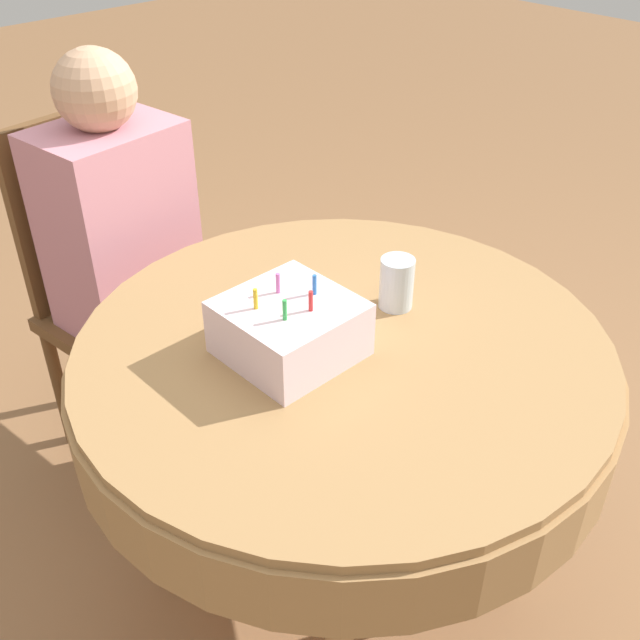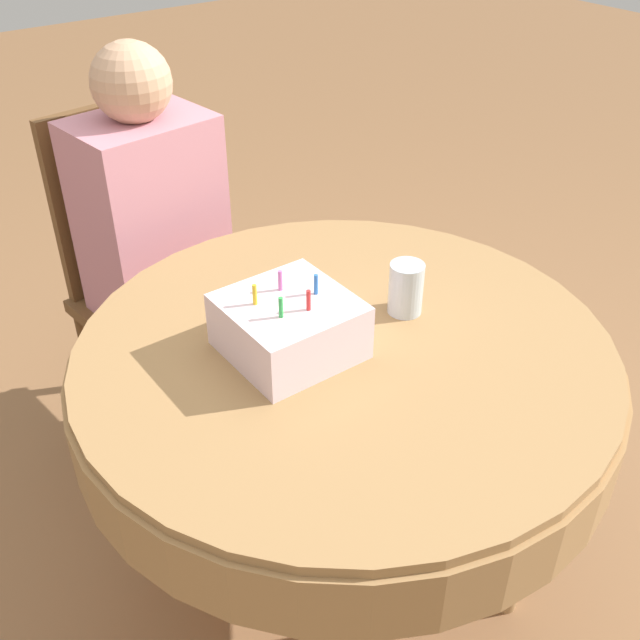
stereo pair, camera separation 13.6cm
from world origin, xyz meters
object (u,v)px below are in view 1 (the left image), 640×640
(chair, at_px, (112,286))
(person, at_px, (125,237))
(birthday_cake, at_px, (289,328))
(drinking_glass, at_px, (397,283))

(chair, bearing_deg, person, -90.00)
(person, xyz_separation_m, birthday_cake, (-0.06, -0.70, 0.11))
(chair, xyz_separation_m, birthday_cake, (-0.05, -0.79, 0.29))
(person, bearing_deg, chair, 90.00)
(drinking_glass, bearing_deg, birthday_cake, 173.61)
(chair, relative_size, person, 0.83)
(chair, xyz_separation_m, person, (0.01, -0.10, 0.18))
(birthday_cake, xyz_separation_m, drinking_glass, (0.26, -0.03, -0.00))
(person, height_order, birthday_cake, person)
(birthday_cake, bearing_deg, chair, 86.36)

